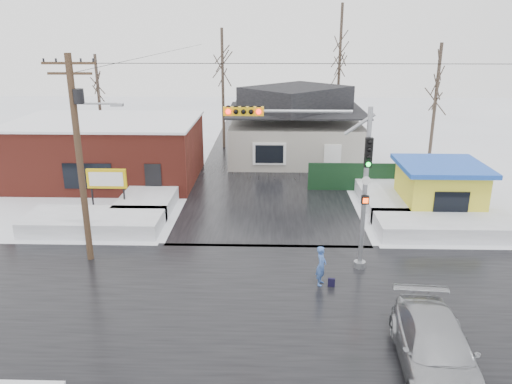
{
  "coord_description": "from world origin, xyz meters",
  "views": [
    {
      "loc": [
        0.08,
        -16.73,
        9.9
      ],
      "look_at": [
        -0.55,
        4.31,
        3.0
      ],
      "focal_mm": 35.0,
      "sensor_mm": 36.0,
      "label": 1
    }
  ],
  "objects_px": {
    "kiosk": "(439,188)",
    "pedestrian": "(321,266)",
    "utility_pole": "(80,149)",
    "marquee_sign": "(107,180)",
    "traffic_signal": "(328,167)",
    "car": "(436,350)"
  },
  "relations": [
    {
      "from": "kiosk",
      "to": "pedestrian",
      "type": "height_order",
      "value": "kiosk"
    },
    {
      "from": "pedestrian",
      "to": "kiosk",
      "type": "bearing_deg",
      "value": -24.06
    },
    {
      "from": "utility_pole",
      "to": "kiosk",
      "type": "relative_size",
      "value": 1.96
    },
    {
      "from": "utility_pole",
      "to": "pedestrian",
      "type": "relative_size",
      "value": 5.42
    },
    {
      "from": "kiosk",
      "to": "pedestrian",
      "type": "distance_m",
      "value": 11.29
    },
    {
      "from": "kiosk",
      "to": "pedestrian",
      "type": "bearing_deg",
      "value": -130.64
    },
    {
      "from": "marquee_sign",
      "to": "traffic_signal",
      "type": "bearing_deg",
      "value": -29.72
    },
    {
      "from": "kiosk",
      "to": "pedestrian",
      "type": "xyz_separation_m",
      "value": [
        -7.34,
        -8.55,
        -0.63
      ]
    },
    {
      "from": "traffic_signal",
      "to": "marquee_sign",
      "type": "height_order",
      "value": "traffic_signal"
    },
    {
      "from": "traffic_signal",
      "to": "utility_pole",
      "type": "xyz_separation_m",
      "value": [
        -10.36,
        0.53,
        0.57
      ]
    },
    {
      "from": "traffic_signal",
      "to": "car",
      "type": "height_order",
      "value": "traffic_signal"
    },
    {
      "from": "car",
      "to": "pedestrian",
      "type": "bearing_deg",
      "value": 123.08
    },
    {
      "from": "utility_pole",
      "to": "pedestrian",
      "type": "xyz_separation_m",
      "value": [
        10.09,
        -2.06,
        -4.28
      ]
    },
    {
      "from": "utility_pole",
      "to": "kiosk",
      "type": "xyz_separation_m",
      "value": [
        17.43,
        6.49,
        -3.65
      ]
    },
    {
      "from": "marquee_sign",
      "to": "pedestrian",
      "type": "xyz_separation_m",
      "value": [
        11.16,
        -8.05,
        -1.09
      ]
    },
    {
      "from": "kiosk",
      "to": "utility_pole",
      "type": "bearing_deg",
      "value": -159.56
    },
    {
      "from": "utility_pole",
      "to": "kiosk",
      "type": "distance_m",
      "value": 18.95
    },
    {
      "from": "pedestrian",
      "to": "car",
      "type": "distance_m",
      "value": 6.08
    },
    {
      "from": "utility_pole",
      "to": "car",
      "type": "height_order",
      "value": "utility_pole"
    },
    {
      "from": "marquee_sign",
      "to": "car",
      "type": "distance_m",
      "value": 19.46
    },
    {
      "from": "kiosk",
      "to": "car",
      "type": "height_order",
      "value": "kiosk"
    },
    {
      "from": "pedestrian",
      "to": "car",
      "type": "height_order",
      "value": "pedestrian"
    }
  ]
}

